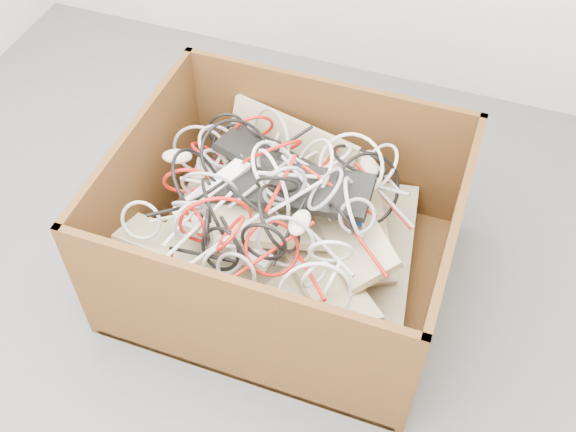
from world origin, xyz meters
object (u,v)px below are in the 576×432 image
(cardboard_box, at_px, (282,248))
(power_strip_left, at_px, (212,190))
(power_strip_right, at_px, (228,244))
(vga_plug, at_px, (356,220))

(cardboard_box, bearing_deg, power_strip_left, -177.16)
(power_strip_left, relative_size, power_strip_right, 1.02)
(cardboard_box, xyz_separation_m, vga_plug, (0.24, 0.04, 0.20))
(power_strip_right, xyz_separation_m, vga_plug, (0.35, 0.21, 0.02))
(power_strip_right, relative_size, vga_plug, 6.42)
(vga_plug, bearing_deg, power_strip_left, -149.33)
(cardboard_box, distance_m, vga_plug, 0.31)
(cardboard_box, height_order, power_strip_left, cardboard_box)
(vga_plug, bearing_deg, power_strip_right, -124.42)
(cardboard_box, xyz_separation_m, power_strip_right, (-0.12, -0.17, 0.18))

